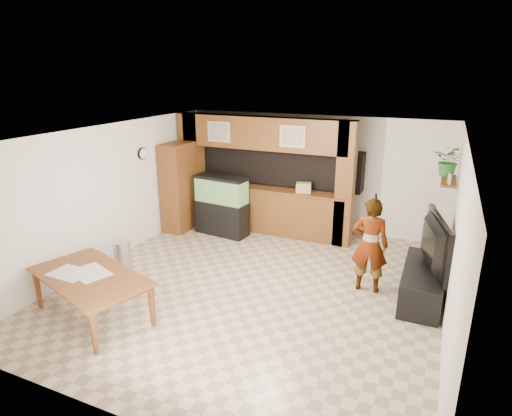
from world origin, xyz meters
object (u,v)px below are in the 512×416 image
at_px(person, 370,245).
at_px(aquarium, 222,206).
at_px(dining_table, 90,297).
at_px(pantry_cabinet, 179,187).
at_px(television, 427,243).

bearing_deg(person, aquarium, -24.96).
xyz_separation_m(person, dining_table, (-3.61, -2.53, -0.47)).
bearing_deg(dining_table, person, 53.47).
height_order(pantry_cabinet, person, pantry_cabinet).
xyz_separation_m(pantry_cabinet, aquarium, (1.04, 0.10, -0.35)).
bearing_deg(aquarium, television, -9.75).
bearing_deg(pantry_cabinet, person, -14.98).
relative_size(pantry_cabinet, dining_table, 1.03).
xyz_separation_m(pantry_cabinet, television, (5.35, -1.14, -0.03)).
height_order(pantry_cabinet, television, pantry_cabinet).
relative_size(aquarium, person, 0.82).
relative_size(pantry_cabinet, person, 1.24).
relative_size(pantry_cabinet, aquarium, 1.50).
bearing_deg(aquarium, pantry_cabinet, -168.22).
relative_size(television, person, 0.92).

